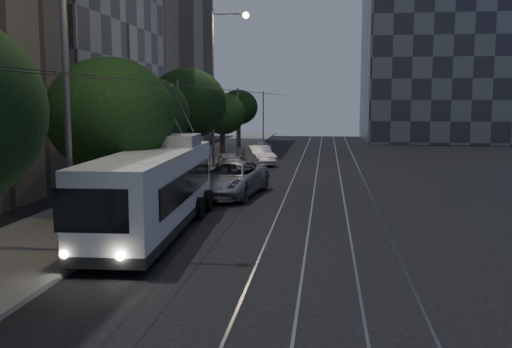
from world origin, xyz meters
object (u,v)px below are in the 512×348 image
object	(u,v)px
car_white_c	(259,155)
car_white_d	(259,148)
trolleybus	(155,189)
streetlamp_far	(219,74)
streetlamp_near	(77,42)
car_white_b	(229,164)
pickup_silver	(229,179)
car_white_a	(233,167)

from	to	relation	value
car_white_c	car_white_d	size ratio (longest dim) A/B	1.24
trolleybus	streetlamp_far	world-z (taller)	streetlamp_far
streetlamp_near	streetlamp_far	world-z (taller)	streetlamp_far
trolleybus	streetlamp_near	world-z (taller)	streetlamp_near
trolleybus	car_white_b	world-z (taller)	trolleybus
streetlamp_far	car_white_d	bearing A→B (deg)	81.10
trolleybus	car_white_d	world-z (taller)	trolleybus
pickup_silver	streetlamp_far	distance (m)	13.15
car_white_a	car_white_c	xyz separation A→B (m)	(0.82, 7.29, 0.06)
pickup_silver	car_white_d	world-z (taller)	pickup_silver
trolleybus	car_white_d	distance (m)	30.39
car_white_b	car_white_a	bearing A→B (deg)	-88.44
car_white_c	car_white_d	distance (m)	7.66
trolleybus	streetlamp_near	distance (m)	6.39
car_white_b	trolleybus	bearing A→B (deg)	-104.80
streetlamp_near	car_white_d	bearing A→B (deg)	87.21
car_white_d	streetlamp_far	size ratio (longest dim) A/B	0.32
car_white_b	car_white_d	world-z (taller)	car_white_d
pickup_silver	trolleybus	bearing A→B (deg)	-91.29
car_white_a	car_white_d	bearing A→B (deg)	70.05
pickup_silver	car_white_b	size ratio (longest dim) A/B	1.58
trolleybus	car_white_a	world-z (taller)	trolleybus
car_white_b	car_white_d	xyz separation A→B (m)	(0.58, 12.72, 0.02)
trolleybus	car_white_c	bearing A→B (deg)	84.07
car_white_d	trolleybus	bearing A→B (deg)	-77.56
streetlamp_far	pickup_silver	bearing A→B (deg)	-76.88
car_white_c	car_white_d	xyz separation A→B (m)	(-0.91, 7.61, -0.12)
car_white_b	streetlamp_far	world-z (taller)	streetlamp_far
car_white_b	car_white_c	size ratio (longest dim) A/B	0.92
trolleybus	car_white_b	xyz separation A→B (m)	(-0.20, 17.65, -1.04)
pickup_silver	streetlamp_near	xyz separation A→B (m)	(-2.67, -11.92, 5.91)
trolleybus	car_white_c	distance (m)	22.82
car_white_a	car_white_d	distance (m)	14.90
trolleybus	car_white_a	size ratio (longest dim) A/B	2.99
car_white_b	car_white_d	distance (m)	12.73
streetlamp_near	car_white_c	bearing A→B (deg)	84.45
trolleybus	streetlamp_far	size ratio (longest dim) A/B	1.05
car_white_d	streetlamp_far	xyz separation A→B (m)	(-1.65, -10.53, 6.20)
pickup_silver	car_white_b	xyz separation A→B (m)	(-1.60, 9.26, -0.31)
car_white_a	streetlamp_near	world-z (taller)	streetlamp_near
car_white_a	streetlamp_far	xyz separation A→B (m)	(-1.73, 4.36, 6.14)
car_white_c	streetlamp_far	distance (m)	7.21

